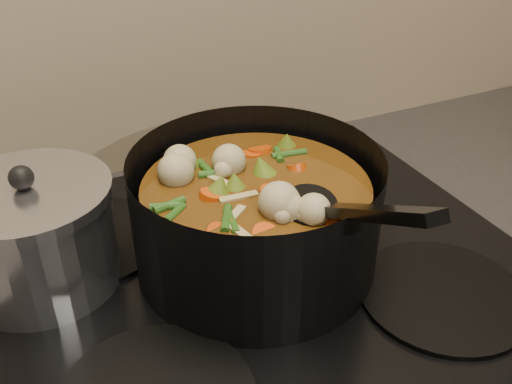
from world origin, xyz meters
name	(u,v)px	position (x,y,z in m)	size (l,w,h in m)	color
stovetop	(256,273)	(0.00, 1.93, 0.92)	(0.62, 0.54, 0.03)	black
stockpot	(256,215)	(0.01, 1.94, 0.99)	(0.33, 0.40, 0.20)	black
saucepan	(36,235)	(-0.22, 2.01, 0.99)	(0.18, 0.18, 0.14)	silver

